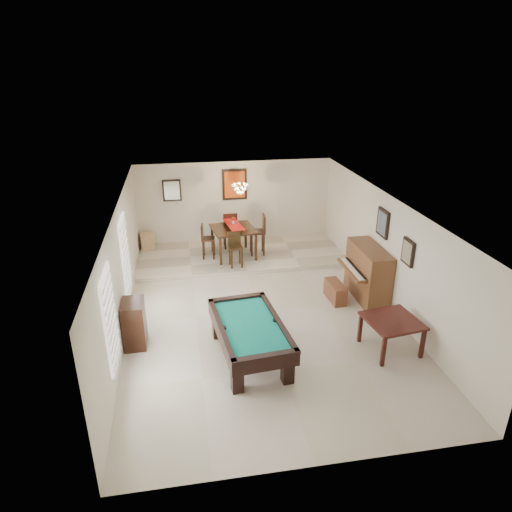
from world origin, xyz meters
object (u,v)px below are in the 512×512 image
object	(u,v)px
corner_bench	(147,241)
piano_bench	(335,292)
upright_piano	(362,273)
dining_chair_south	(236,250)
dining_chair_east	(257,235)
pool_table	(250,341)
apothecary_chest	(134,324)
dining_table	(234,240)
square_table	(391,335)
dining_chair_west	(208,241)
chandelier	(240,185)
flower_vase	(233,221)
dining_chair_north	(230,230)

from	to	relation	value
corner_bench	piano_bench	bearing A→B (deg)	-40.04
upright_piano	corner_bench	bearing A→B (deg)	143.56
dining_chair_south	dining_chair_east	xyz separation A→B (m)	(0.74, 0.78, 0.11)
upright_piano	pool_table	bearing A→B (deg)	-147.06
apothecary_chest	dining_table	bearing A→B (deg)	57.51
square_table	dining_chair_south	distance (m)	5.01
piano_bench	dining_chair_west	distance (m)	4.07
dining_table	dining_chair_west	world-z (taller)	dining_chair_west
square_table	chandelier	xyz separation A→B (m)	(-2.30, 5.14, 1.85)
pool_table	flower_vase	distance (m)	4.92
pool_table	dining_chair_south	size ratio (longest dim) A/B	2.31
upright_piano	dining_chair_west	size ratio (longest dim) A/B	1.60
dining_chair_north	dining_chair_east	xyz separation A→B (m)	(0.72, -0.66, 0.03)
upright_piano	piano_bench	distance (m)	0.77
pool_table	piano_bench	bearing A→B (deg)	33.56
pool_table	dining_chair_west	world-z (taller)	dining_chair_west
upright_piano	dining_chair_north	xyz separation A→B (m)	(-2.79, 3.56, 0.02)
dining_chair_south	dining_chair_north	xyz separation A→B (m)	(0.02, 1.44, 0.08)
apothecary_chest	dining_chair_west	world-z (taller)	dining_chair_west
dining_table	dining_chair_east	distance (m)	0.71
dining_chair_west	dining_table	bearing A→B (deg)	-83.30
corner_bench	chandelier	xyz separation A→B (m)	(2.74, -0.94, 1.85)
flower_vase	dining_chair_west	bearing A→B (deg)	179.17
dining_chair_west	dining_chair_east	xyz separation A→B (m)	(1.43, 0.03, 0.10)
piano_bench	flower_vase	world-z (taller)	flower_vase
apothecary_chest	dining_chair_south	distance (m)	4.09
dining_chair_south	dining_chair_west	size ratio (longest dim) A/B	0.98
dining_chair_west	corner_bench	xyz separation A→B (m)	(-1.78, 1.03, -0.27)
dining_chair_south	dining_table	bearing A→B (deg)	82.37
piano_bench	apothecary_chest	bearing A→B (deg)	-166.45
dining_chair_east	corner_bench	distance (m)	3.38
square_table	upright_piano	size ratio (longest dim) A/B	0.63
dining_chair_south	dining_chair_west	distance (m)	1.02
pool_table	dining_chair_east	bearing A→B (deg)	72.74
piano_bench	corner_bench	size ratio (longest dim) A/B	1.59
dining_table	chandelier	distance (m)	1.61
dining_chair_south	pool_table	bearing A→B (deg)	-98.48
piano_bench	dining_table	distance (m)	3.58
piano_bench	apothecary_chest	world-z (taller)	apothecary_chest
upright_piano	flower_vase	size ratio (longest dim) A/B	7.30
dining_chair_west	square_table	bearing A→B (deg)	-139.66
dining_table	flower_vase	world-z (taller)	flower_vase
upright_piano	apothecary_chest	xyz separation A→B (m)	(-5.30, -1.13, -0.17)
piano_bench	dining_chair_west	bearing A→B (deg)	134.91
upright_piano	apothecary_chest	bearing A→B (deg)	-168.01
square_table	dining_table	xyz separation A→B (m)	(-2.53, 5.04, 0.26)
apothecary_chest	corner_bench	xyz separation A→B (m)	(0.02, 5.02, -0.14)
upright_piano	dining_table	xyz separation A→B (m)	(-2.77, 2.85, -0.05)
upright_piano	dining_chair_north	world-z (taller)	upright_piano
apothecary_chest	piano_bench	bearing A→B (deg)	13.55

